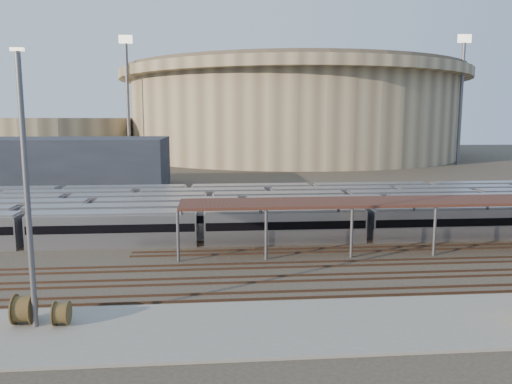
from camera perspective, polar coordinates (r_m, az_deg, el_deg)
The scene contains 14 objects.
ground at distance 48.42m, azimuth 0.64°, elevation -8.15°, with size 420.00×420.00×0.00m, color #383026.
apron at distance 34.06m, azimuth -5.50°, elevation -15.33°, with size 50.00×9.00×0.20m, color gray.
subway_trains at distance 65.79m, azimuth -4.51°, elevation -2.13°, with size 123.58×23.90×3.60m.
inspection_shed at distance 57.46m, azimuth 22.63°, elevation -1.07°, with size 60.30×6.00×5.30m.
empty_tracks at distance 43.64m, azimuth 1.29°, elevation -9.89°, with size 170.00×9.62×0.18m.
stadium at distance 188.54m, azimuth 4.11°, elevation 9.18°, with size 124.00×124.00×32.50m.
secondary_arena at distance 184.84m, azimuth -22.53°, elevation 5.64°, with size 56.00×56.00×14.00m, color tan.
service_building at distance 106.04m, azimuth -21.67°, elevation 3.04°, with size 42.00×20.00×10.00m, color #1E232D.
floodlight_0 at distance 158.40m, azimuth -14.46°, elevation 10.60°, with size 4.00×1.00×38.40m.
floodlight_2 at distance 164.25m, azimuth 22.40°, elevation 10.16°, with size 4.00×1.00×38.40m.
floodlight_3 at distance 206.38m, azimuth -6.58°, elevation 10.23°, with size 4.00×1.00×38.40m.
cable_reel_west at distance 37.45m, azimuth -25.01°, elevation -12.02°, with size 2.04×2.04×1.13m, color brown.
cable_reel_east at distance 36.35m, azimuth -21.34°, elevation -12.78°, with size 1.61×1.61×0.90m, color brown.
yard_light_pole at distance 34.77m, azimuth -24.73°, elevation 0.07°, with size 0.81×0.36×17.85m.
Camera 1 is at (-4.55, -46.19, 13.77)m, focal length 35.00 mm.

